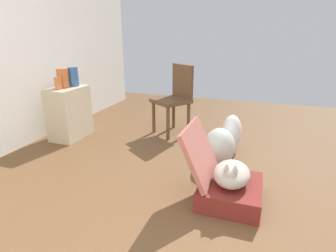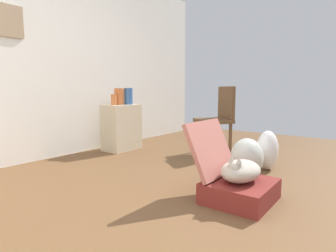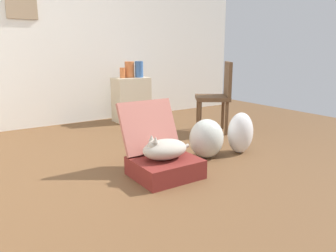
{
  "view_description": "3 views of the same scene",
  "coord_description": "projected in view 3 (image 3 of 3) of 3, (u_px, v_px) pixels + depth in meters",
  "views": [
    {
      "loc": [
        -1.69,
        -0.43,
        1.28
      ],
      "look_at": [
        0.54,
        0.35,
        0.48
      ],
      "focal_mm": 29.24,
      "sensor_mm": 36.0,
      "label": 1
    },
    {
      "loc": [
        -1.76,
        -1.1,
        0.86
      ],
      "look_at": [
        0.18,
        0.36,
        0.55
      ],
      "focal_mm": 30.22,
      "sensor_mm": 36.0,
      "label": 2
    },
    {
      "loc": [
        -1.14,
        -2.45,
        1.05
      ],
      "look_at": [
        0.48,
        0.0,
        0.36
      ],
      "focal_mm": 34.65,
      "sensor_mm": 36.0,
      "label": 3
    }
  ],
  "objects": [
    {
      "name": "vase_short",
      "position": [
        139.0,
        69.0,
        4.77
      ],
      "size": [
        0.12,
        0.12,
        0.24
      ],
      "primitive_type": "cylinder",
      "color": "#38609E",
      "rests_on": "side_table"
    },
    {
      "name": "chair",
      "position": [
        218.0,
        94.0,
        4.14
      ],
      "size": [
        0.58,
        0.57,
        0.9
      ],
      "rotation": [
        0.0,
        0.0,
        -2.17
      ],
      "color": "brown",
      "rests_on": "ground"
    },
    {
      "name": "plastic_bag_clear",
      "position": [
        240.0,
        133.0,
        3.35
      ],
      "size": [
        0.29,
        0.22,
        0.42
      ],
      "primitive_type": "ellipsoid",
      "color": "white",
      "rests_on": "ground"
    },
    {
      "name": "wall_back",
      "position": [
        46.0,
        31.0,
        4.37
      ],
      "size": [
        6.4,
        0.15,
        2.6
      ],
      "color": "silver",
      "rests_on": "ground"
    },
    {
      "name": "suitcase_lid",
      "position": [
        149.0,
        127.0,
        2.88
      ],
      "size": [
        0.53,
        0.23,
        0.45
      ],
      "primitive_type": "cube",
      "rotation": [
        1.15,
        0.0,
        0.0
      ],
      "color": "#B26356",
      "rests_on": "suitcase_base"
    },
    {
      "name": "cat",
      "position": [
        164.0,
        149.0,
        2.7
      ],
      "size": [
        0.48,
        0.28,
        0.21
      ],
      "color": "#B2A899",
      "rests_on": "suitcase_base"
    },
    {
      "name": "plastic_bag_white",
      "position": [
        206.0,
        139.0,
        3.2
      ],
      "size": [
        0.35,
        0.32,
        0.39
      ],
      "primitive_type": "ellipsoid",
      "color": "silver",
      "rests_on": "ground"
    },
    {
      "name": "side_table",
      "position": [
        131.0,
        100.0,
        4.82
      ],
      "size": [
        0.51,
        0.33,
        0.65
      ],
      "primitive_type": "cube",
      "color": "beige",
      "rests_on": "ground"
    },
    {
      "name": "vase_tall",
      "position": [
        122.0,
        73.0,
        4.67
      ],
      "size": [
        0.08,
        0.08,
        0.15
      ],
      "primitive_type": "cylinder",
      "color": "#CC6B38",
      "rests_on": "side_table"
    },
    {
      "name": "vase_round",
      "position": [
        129.0,
        70.0,
        4.75
      ],
      "size": [
        0.14,
        0.14,
        0.23
      ],
      "primitive_type": "cylinder",
      "color": "#CC6B38",
      "rests_on": "side_table"
    },
    {
      "name": "suitcase_base",
      "position": [
        165.0,
        167.0,
        2.74
      ],
      "size": [
        0.53,
        0.48,
        0.16
      ],
      "primitive_type": "cube",
      "color": "maroon",
      "rests_on": "ground"
    },
    {
      "name": "ground_plane",
      "position": [
        122.0,
        173.0,
        2.84
      ],
      "size": [
        7.68,
        7.68,
        0.0
      ],
      "primitive_type": "plane",
      "color": "brown",
      "rests_on": "ground"
    }
  ]
}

